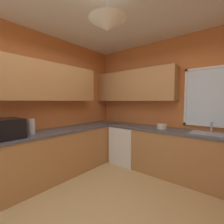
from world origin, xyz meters
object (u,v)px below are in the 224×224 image
sink_assembly (210,133)px  dishwasher (127,145)px  kettle (31,127)px  bowl (162,126)px  microwave (7,128)px

sink_assembly → dishwasher: bearing=-178.7°
kettle → bowl: size_ratio=1.30×
dishwasher → sink_assembly: 1.71m
kettle → bowl: bearing=52.4°
microwave → bowl: size_ratio=2.43×
sink_assembly → kettle: bearing=-140.1°
dishwasher → kettle: (-0.64, -1.87, 0.60)m
kettle → sink_assembly: (2.28, 1.91, -0.12)m
kettle → sink_assembly: bearing=39.9°
sink_assembly → bowl: sink_assembly is taller
dishwasher → microwave: bearing=-106.6°
dishwasher → bowl: 0.97m
microwave → sink_assembly: (2.30, 2.25, -0.13)m
microwave → kettle: 0.34m
microwave → sink_assembly: bearing=44.3°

